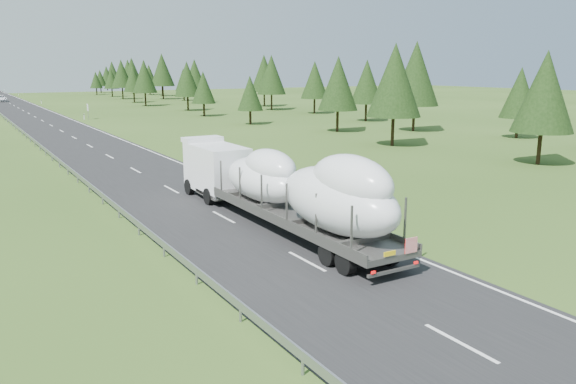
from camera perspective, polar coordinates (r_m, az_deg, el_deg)
ground at (r=25.58m, az=1.91°, el=-7.09°), size 400.00×400.00×0.00m
road_surface at (r=121.24m, az=-24.90°, el=7.28°), size 10.00×400.00×0.02m
marker_posts at (r=176.50m, az=-24.88°, el=8.73°), size 0.13×350.08×1.00m
highway_sign at (r=102.48m, az=-19.68°, el=7.98°), size 0.08×0.90×2.60m
tree_line_right at (r=125.00m, az=-6.31°, el=11.64°), size 28.75×257.34×12.63m
boat_truck at (r=30.03m, az=-0.51°, el=0.82°), size 3.17×20.88×4.86m
distant_van at (r=165.91m, az=-27.18°, el=8.46°), size 2.86×6.20×1.72m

